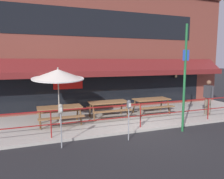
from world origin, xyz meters
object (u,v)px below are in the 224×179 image
Objects in this scene: picnic_table_left at (60,110)px; patio_umbrella_left at (58,74)px; parking_meter_far at (129,108)px; street_sign_pole at (185,78)px; picnic_table_right at (151,102)px; parking_meter_near at (61,113)px; pedestrian_walking at (208,96)px; picnic_table_centre at (108,105)px.

patio_umbrella_left is at bearing 90.00° from picnic_table_left.
street_sign_pole is (2.40, 0.15, 0.96)m from parking_meter_far.
picnic_table_right is 4.78m from patio_umbrella_left.
patio_umbrella_left is (-4.55, -0.10, 1.47)m from picnic_table_right.
picnic_table_right is at bearing 1.26° from patio_umbrella_left.
parking_meter_near is 4.77m from street_sign_pole.
parking_meter_near reaches higher than picnic_table_right.
pedestrian_walking is at bearing -6.89° from picnic_table_left.
picnic_table_left is 1.27× the size of parking_meter_near.
patio_umbrella_left is 2.73m from parking_meter_near.
street_sign_pole reaches higher than picnic_table_right.
picnic_table_right is 2.75m from pedestrian_walking.
pedestrian_walking is at bearing 11.16° from parking_meter_near.
parking_meter_near is (-0.24, -2.52, -1.03)m from patio_umbrella_left.
street_sign_pole reaches higher than parking_meter_far.
picnic_table_right is (4.55, 0.34, 0.00)m from picnic_table_left.
parking_meter_far is (2.27, -0.12, 0.00)m from parking_meter_near.
patio_umbrella_left reaches higher than parking_meter_near.
picnic_table_left is 0.76× the size of patio_umbrella_left.
parking_meter_near reaches higher than picnic_table_left.
picnic_table_right is at bearing -0.73° from picnic_table_centre.
parking_meter_far is (-2.52, -2.74, 0.44)m from picnic_table_right.
picnic_table_centre is 1.27× the size of parking_meter_far.
parking_meter_far reaches higher than picnic_table_left.
patio_umbrella_left reaches higher than pedestrian_walking.
pedestrian_walking is (2.46, -1.19, 0.35)m from picnic_table_right.
parking_meter_near is at bearing -96.06° from picnic_table_left.
parking_meter_near and parking_meter_far have the same top height.
pedestrian_walking is (7.00, -0.85, 0.35)m from picnic_table_left.
parking_meter_far is at bearing -176.36° from street_sign_pole.
patio_umbrella_left reaches higher than picnic_table_left.
parking_meter_near is (-2.51, -2.65, 0.44)m from picnic_table_centre.
pedestrian_walking is 1.20× the size of parking_meter_far.
picnic_table_centre is (2.27, 0.37, 0.00)m from picnic_table_left.
parking_meter_far is at bearing -95.00° from picnic_table_centre.
patio_umbrella_left is (-2.27, -0.13, 1.47)m from picnic_table_centre.
patio_umbrella_left is at bearing 127.53° from parking_meter_far.
picnic_table_left is at bearing -90.00° from patio_umbrella_left.
picnic_table_centre is at bearing 3.24° from patio_umbrella_left.
pedestrian_walking reaches higher than parking_meter_near.
picnic_table_centre is at bearing 9.28° from picnic_table_left.
pedestrian_walking is (4.73, -1.22, 0.35)m from picnic_table_centre.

